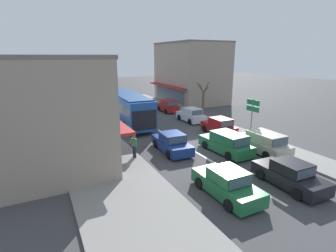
{
  "coord_description": "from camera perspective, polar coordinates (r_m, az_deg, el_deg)",
  "views": [
    {
      "loc": [
        -10.29,
        -17.53,
        7.12
      ],
      "look_at": [
        -0.49,
        2.07,
        1.2
      ],
      "focal_mm": 28.0,
      "sensor_mm": 36.0,
      "label": 1
    }
  ],
  "objects": [
    {
      "name": "shopfront_corner_near",
      "position": [
        17.51,
        -25.64,
        1.93
      ],
      "size": [
        8.63,
        7.01,
        7.15
      ],
      "color": "gray",
      "rests_on": "ground"
    },
    {
      "name": "parked_hatchback_kerb_rear",
      "position": [
        34.25,
        0.02,
        4.33
      ],
      "size": [
        1.88,
        3.73,
        1.54
      ],
      "color": "maroon",
      "rests_on": "ground"
    },
    {
      "name": "building_right_far",
      "position": [
        41.84,
        4.95,
        11.52
      ],
      "size": [
        8.53,
        11.34,
        9.09
      ],
      "color": "gray",
      "rests_on": "ground"
    },
    {
      "name": "ground_plane",
      "position": [
        21.53,
        3.64,
        -4.22
      ],
      "size": [
        140.0,
        140.0,
        0.0
      ],
      "primitive_type": "plane",
      "color": "#3F3F42"
    },
    {
      "name": "lane_centre_line",
      "position": [
        24.9,
        -0.98,
        -1.49
      ],
      "size": [
        0.2,
        28.0,
        0.01
      ],
      "primitive_type": "cube",
      "color": "silver",
      "rests_on": "ground"
    },
    {
      "name": "sedan_behind_bus_mid",
      "position": [
        14.28,
        12.68,
        -12.16
      ],
      "size": [
        1.91,
        4.21,
        1.47
      ],
      "color": "#1E6638",
      "rests_on": "ground"
    },
    {
      "name": "street_tree_right",
      "position": [
        29.35,
        7.62,
        4.99
      ],
      "size": [
        1.63,
        1.66,
        4.37
      ],
      "color": "brown",
      "rests_on": "ground"
    },
    {
      "name": "parked_wagon_kerb_front",
      "position": [
        21.07,
        19.97,
        -3.43
      ],
      "size": [
        2.01,
        4.53,
        1.58
      ],
      "color": "#B7B29E",
      "rests_on": "ground"
    },
    {
      "name": "shopfront_mid_block",
      "position": [
        25.05,
        -26.13,
        5.22
      ],
      "size": [
        7.11,
        7.62,
        6.97
      ],
      "color": "silver",
      "rests_on": "ground"
    },
    {
      "name": "sedan_adjacent_lane_lead",
      "position": [
        20.0,
        0.86,
        -3.72
      ],
      "size": [
        2.05,
        4.28,
        1.47
      ],
      "color": "navy",
      "rests_on": "ground"
    },
    {
      "name": "city_bus",
      "position": [
        28.28,
        -8.85,
        4.26
      ],
      "size": [
        2.99,
        10.93,
        3.23
      ],
      "color": "#1E4C99",
      "rests_on": "ground"
    },
    {
      "name": "sedan_behind_bus_near",
      "position": [
        16.35,
        24.98,
        -9.64
      ],
      "size": [
        2.0,
        4.25,
        1.47
      ],
      "color": "black",
      "rests_on": "ground"
    },
    {
      "name": "directional_road_sign",
      "position": [
        23.38,
        17.93,
        3.49
      ],
      "size": [
        0.1,
        1.4,
        3.6
      ],
      "color": "gray",
      "rests_on": "ground"
    },
    {
      "name": "parked_hatchback_kerb_third",
      "position": [
        29.16,
        5.05,
        2.36
      ],
      "size": [
        1.91,
        3.75,
        1.54
      ],
      "color": "silver",
      "rests_on": "ground"
    },
    {
      "name": "wagon_queue_far_back",
      "position": [
        20.2,
        12.6,
        -3.65
      ],
      "size": [
        2.09,
        4.58,
        1.58
      ],
      "color": "#1E6638",
      "rests_on": "ground"
    },
    {
      "name": "traffic_light_downstreet",
      "position": [
        40.03,
        -17.68,
        8.29
      ],
      "size": [
        0.33,
        0.24,
        4.2
      ],
      "color": "gray",
      "rests_on": "ground"
    },
    {
      "name": "pedestrian_with_handbag_near",
      "position": [
        18.54,
        -7.4,
        -4.06
      ],
      "size": [
        0.42,
        0.64,
        1.63
      ],
      "color": "#232838",
      "rests_on": "sidewalk_left"
    },
    {
      "name": "pedestrian_browsing_midblock",
      "position": [
        30.09,
        -15.46,
        2.96
      ],
      "size": [
        0.56,
        0.3,
        1.63
      ],
      "color": "#333338",
      "rests_on": "sidewalk_left"
    },
    {
      "name": "kerb_right",
      "position": [
        29.58,
        8.21,
        1.15
      ],
      "size": [
        2.8,
        44.0,
        0.12
      ],
      "primitive_type": "cube",
      "color": "gray",
      "rests_on": "ground"
    },
    {
      "name": "sidewalk_left",
      "position": [
        24.81,
        -17.38,
        -2.11
      ],
      "size": [
        5.2,
        44.0,
        0.14
      ],
      "primitive_type": "cube",
      "color": "gray",
      "rests_on": "ground"
    },
    {
      "name": "parked_hatchback_kerb_second",
      "position": [
        24.89,
        11.08,
        -0.09
      ],
      "size": [
        1.85,
        3.72,
        1.54
      ],
      "color": "maroon",
      "rests_on": "ground"
    }
  ]
}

